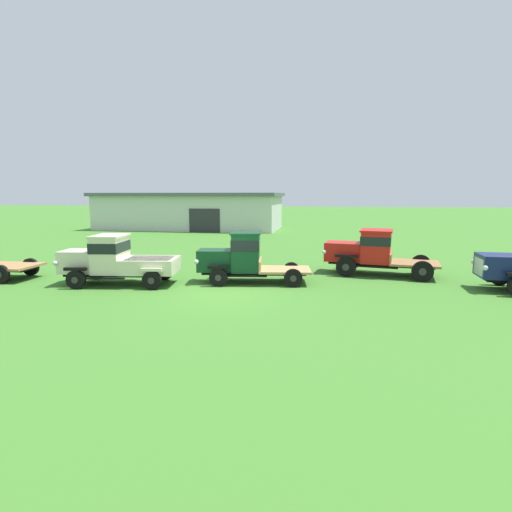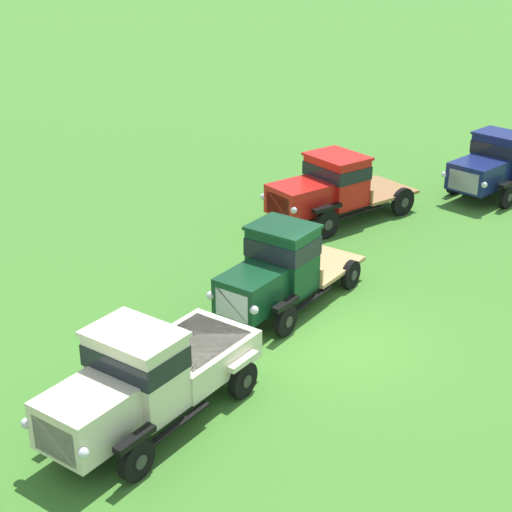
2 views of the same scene
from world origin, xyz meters
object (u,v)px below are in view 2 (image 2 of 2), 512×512
Objects in this scene: vintage_truck_midrow_center at (278,269)px; vintage_truck_second_in_line at (147,376)px; vintage_truck_far_side at (330,187)px; vintage_truck_back_of_row at (497,164)px.

vintage_truck_second_in_line is at bearing -165.81° from vintage_truck_midrow_center.
vintage_truck_midrow_center is at bearing -152.81° from vintage_truck_far_side.
vintage_truck_far_side is at bearing 157.38° from vintage_truck_back_of_row.
vintage_truck_far_side reaches higher than vintage_truck_second_in_line.
vintage_truck_midrow_center is at bearing -178.14° from vintage_truck_back_of_row.
vintage_truck_back_of_row reaches higher than vintage_truck_second_in_line.
vintage_truck_midrow_center is at bearing 14.19° from vintage_truck_second_in_line.
vintage_truck_midrow_center is 6.31m from vintage_truck_far_side.
vintage_truck_far_side is at bearing 27.19° from vintage_truck_midrow_center.
vintage_truck_far_side is 1.01× the size of vintage_truck_back_of_row.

